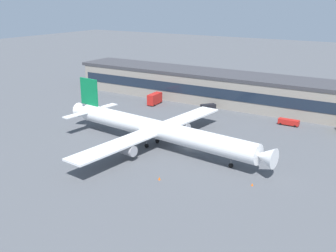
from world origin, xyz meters
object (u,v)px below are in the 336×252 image
(traffic_cone_2, at_px, (97,152))
(belt_loader, at_px, (288,122))
(traffic_cone_0, at_px, (252,184))
(traffic_cone_1, at_px, (159,178))
(airliner, at_px, (157,130))
(crew_van, at_px, (208,107))
(catering_truck, at_px, (154,99))

(traffic_cone_2, bearing_deg, belt_loader, 54.67)
(traffic_cone_0, distance_m, traffic_cone_2, 41.10)
(traffic_cone_1, bearing_deg, traffic_cone_0, 23.68)
(traffic_cone_1, height_order, traffic_cone_2, traffic_cone_1)
(belt_loader, relative_size, traffic_cone_2, 9.90)
(airliner, xyz_separation_m, traffic_cone_1, (11.67, -16.96, -4.57))
(traffic_cone_1, bearing_deg, traffic_cone_2, 167.85)
(traffic_cone_0, relative_size, traffic_cone_1, 0.88)
(crew_van, height_order, traffic_cone_0, crew_van)
(crew_van, bearing_deg, traffic_cone_2, -97.26)
(airliner, height_order, catering_truck, airliner)
(airliner, xyz_separation_m, traffic_cone_0, (30.14, -8.86, -4.61))
(traffic_cone_0, bearing_deg, belt_loader, 96.89)
(crew_van, relative_size, belt_loader, 0.85)
(airliner, height_order, belt_loader, airliner)
(airliner, distance_m, crew_van, 39.43)
(traffic_cone_1, xyz_separation_m, traffic_cone_2, (-22.50, 4.85, -0.01))
(belt_loader, bearing_deg, airliner, -123.00)
(catering_truck, distance_m, traffic_cone_1, 65.51)
(airliner, height_order, crew_van, airliner)
(belt_loader, xyz_separation_m, traffic_cone_1, (-12.84, -54.71, -0.82))
(airliner, bearing_deg, traffic_cone_2, -131.78)
(crew_van, distance_m, belt_loader, 28.85)
(catering_truck, relative_size, belt_loader, 1.15)
(traffic_cone_2, bearing_deg, crew_van, 82.74)
(catering_truck, relative_size, traffic_cone_0, 12.38)
(catering_truck, height_order, traffic_cone_2, catering_truck)
(traffic_cone_0, xyz_separation_m, traffic_cone_1, (-18.47, -8.10, 0.04))
(catering_truck, bearing_deg, crew_van, 5.75)
(catering_truck, height_order, traffic_cone_0, catering_truck)
(traffic_cone_0, distance_m, traffic_cone_1, 20.17)
(crew_van, bearing_deg, belt_loader, -2.57)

